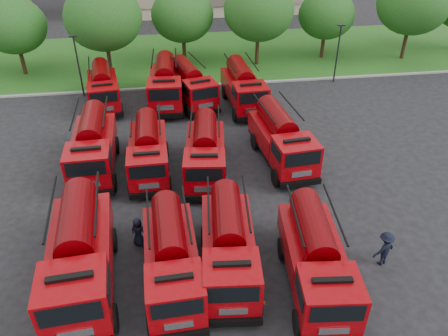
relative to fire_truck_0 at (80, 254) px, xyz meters
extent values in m
plane|color=black|center=(7.40, 4.00, -1.74)|extent=(140.00, 140.00, 0.00)
cube|color=#274D14|center=(7.40, 30.00, -1.68)|extent=(70.00, 16.00, 0.12)
cube|color=gray|center=(7.40, 21.90, -1.67)|extent=(70.00, 0.30, 0.14)
cylinder|color=#382314|center=(-8.60, 27.00, -0.55)|extent=(0.36, 0.36, 2.38)
ellipsoid|color=#123F12|center=(-8.60, 27.00, 2.81)|extent=(5.71, 5.71, 4.86)
cylinder|color=#382314|center=(-0.60, 25.50, -0.34)|extent=(0.36, 0.36, 2.80)
ellipsoid|color=#123F12|center=(-0.60, 25.50, 3.62)|extent=(6.72, 6.72, 5.71)
cylinder|color=#382314|center=(6.40, 28.00, -0.52)|extent=(0.36, 0.36, 2.45)
ellipsoid|color=#123F12|center=(6.40, 28.00, 2.95)|extent=(5.88, 5.88, 5.00)
cylinder|color=#382314|center=(13.40, 26.50, -0.38)|extent=(0.36, 0.36, 2.73)
ellipsoid|color=#123F12|center=(13.40, 26.50, 3.48)|extent=(6.55, 6.55, 5.57)
cylinder|color=#382314|center=(20.40, 27.50, -0.61)|extent=(0.36, 0.36, 2.27)
ellipsoid|color=#123F12|center=(20.40, 27.50, 2.61)|extent=(5.46, 5.46, 4.64)
cylinder|color=#382314|center=(28.40, 26.00, -0.31)|extent=(0.36, 0.36, 2.87)
ellipsoid|color=#123F12|center=(28.40, 26.00, 3.75)|extent=(6.89, 6.89, 5.85)
cylinder|color=black|center=(-2.60, 21.20, 0.76)|extent=(0.14, 0.14, 5.00)
cube|color=black|center=(-2.60, 21.20, 3.31)|extent=(0.60, 0.25, 0.12)
cylinder|color=black|center=(19.40, 21.20, 0.76)|extent=(0.14, 0.14, 5.00)
cube|color=black|center=(19.40, 21.20, 3.31)|extent=(0.60, 0.25, 0.12)
cube|color=black|center=(0.00, 0.01, -1.05)|extent=(2.95, 7.59, 0.32)
cube|color=maroon|center=(0.18, -2.53, 0.14)|extent=(2.76, 2.51, 2.07)
cube|color=black|center=(0.26, -3.72, 0.62)|extent=(2.23, 0.21, 0.90)
cube|color=maroon|center=(-0.08, 1.18, -0.20)|extent=(2.93, 5.06, 1.38)
cylinder|color=#510003|center=(-0.08, 1.18, 0.93)|extent=(1.90, 4.56, 1.59)
cylinder|color=black|center=(-1.03, -2.83, -1.16)|extent=(0.45, 1.19, 1.17)
cylinder|color=black|center=(1.41, -2.66, -1.16)|extent=(0.45, 1.19, 1.17)
cylinder|color=black|center=(-1.35, 1.84, -1.16)|extent=(0.45, 1.19, 1.17)
cylinder|color=black|center=(1.09, 2.00, -1.16)|extent=(0.45, 1.19, 1.17)
cube|color=black|center=(3.90, -0.53, -1.15)|extent=(2.33, 6.51, 0.28)
cube|color=black|center=(4.00, -3.80, -1.19)|extent=(2.31, 0.30, 0.32)
cube|color=maroon|center=(3.97, -2.74, -0.11)|extent=(2.32, 2.10, 1.80)
cube|color=black|center=(4.00, -3.77, 0.31)|extent=(1.94, 0.11, 0.78)
cube|color=maroon|center=(3.86, 0.48, -0.41)|extent=(2.39, 4.31, 1.20)
cylinder|color=#510003|center=(3.86, 0.48, 0.57)|extent=(1.51, 3.91, 1.38)
cylinder|color=black|center=(2.91, -2.96, -1.24)|extent=(0.36, 1.02, 1.01)
cylinder|color=black|center=(5.03, -2.89, -1.24)|extent=(0.36, 1.02, 1.01)
cylinder|color=black|center=(2.78, 1.09, -1.24)|extent=(0.36, 1.02, 1.01)
cylinder|color=black|center=(4.90, 1.16, -1.24)|extent=(0.36, 1.02, 1.01)
cube|color=black|center=(6.45, -0.16, -1.13)|extent=(2.79, 6.76, 0.28)
cube|color=black|center=(6.13, -3.48, -1.18)|extent=(2.36, 0.46, 0.33)
cube|color=maroon|center=(6.23, -2.40, -0.08)|extent=(2.49, 2.28, 1.83)
cube|color=black|center=(6.13, -3.45, 0.35)|extent=(1.97, 0.24, 0.80)
cube|color=maroon|center=(6.55, 0.87, -0.38)|extent=(2.71, 4.52, 1.22)
cylinder|color=#510003|center=(6.55, 0.87, 0.62)|extent=(1.79, 4.06, 1.41)
cylinder|color=black|center=(5.14, -2.48, -1.23)|extent=(0.43, 1.06, 1.03)
cylinder|color=black|center=(7.29, -2.69, -1.23)|extent=(0.43, 1.06, 1.03)
cylinder|color=black|center=(5.54, 1.63, -1.23)|extent=(0.43, 1.06, 1.03)
cylinder|color=black|center=(7.69, 1.42, -1.23)|extent=(0.43, 1.06, 1.03)
cube|color=black|center=(10.04, -1.53, -1.12)|extent=(2.90, 6.89, 0.29)
cube|color=maroon|center=(9.80, -3.81, -0.05)|extent=(2.56, 2.34, 1.87)
cube|color=black|center=(9.68, -4.87, 0.38)|extent=(2.00, 0.26, 0.81)
cube|color=maroon|center=(10.15, -0.48, -0.36)|extent=(2.80, 4.63, 1.24)
cylinder|color=#510003|center=(10.15, -0.48, 0.66)|extent=(1.86, 4.15, 1.43)
cylinder|color=black|center=(8.68, -3.88, -1.22)|extent=(0.45, 1.08, 1.05)
cylinder|color=black|center=(10.87, -4.12, -1.22)|extent=(0.45, 1.08, 1.05)
cylinder|color=black|center=(9.13, 0.30, -1.22)|extent=(0.45, 1.08, 1.05)
cylinder|color=black|center=(11.32, 0.07, -1.22)|extent=(0.45, 1.08, 1.05)
cube|color=black|center=(-0.44, 9.56, -1.09)|extent=(2.47, 7.11, 0.30)
cube|color=black|center=(-0.36, 5.98, -1.14)|extent=(2.53, 0.31, 0.35)
cube|color=maroon|center=(-0.38, 7.14, 0.05)|extent=(2.52, 2.27, 1.97)
cube|color=black|center=(-0.36, 6.01, 0.50)|extent=(2.12, 0.10, 0.86)
cube|color=maroon|center=(-0.46, 10.67, -0.28)|extent=(2.57, 4.69, 1.31)
cylinder|color=#510003|center=(-0.46, 10.67, 0.79)|extent=(1.60, 4.27, 1.51)
cylinder|color=black|center=(-1.54, 6.91, -1.19)|extent=(0.38, 1.12, 1.11)
cylinder|color=black|center=(0.78, 6.96, -1.19)|extent=(0.38, 1.12, 1.11)
cylinder|color=black|center=(-1.64, 11.35, -1.19)|extent=(0.38, 1.12, 1.11)
cylinder|color=black|center=(0.68, 11.40, -1.19)|extent=(0.38, 1.12, 1.11)
cube|color=black|center=(2.89, 8.77, -1.15)|extent=(2.16, 6.46, 0.28)
cube|color=black|center=(2.91, 5.50, -1.19)|extent=(2.30, 0.24, 0.32)
cube|color=maroon|center=(2.90, 6.56, -0.11)|extent=(2.27, 2.04, 1.80)
cube|color=black|center=(2.91, 5.53, 0.31)|extent=(1.93, 0.06, 0.78)
cube|color=maroon|center=(2.88, 9.79, -0.41)|extent=(2.28, 4.25, 1.20)
cylinder|color=#510003|center=(2.88, 9.79, 0.57)|extent=(1.40, 3.88, 1.38)
cylinder|color=black|center=(1.84, 6.37, -1.24)|extent=(0.33, 1.02, 1.01)
cylinder|color=black|center=(3.96, 6.38, -1.24)|extent=(0.33, 1.02, 1.01)
cylinder|color=black|center=(1.82, 10.42, -1.24)|extent=(0.33, 1.02, 1.01)
cylinder|color=black|center=(3.94, 10.44, -1.24)|extent=(0.33, 1.02, 1.01)
cube|color=black|center=(6.30, 8.03, -1.13)|extent=(2.94, 6.78, 0.28)
cube|color=black|center=(5.89, 4.73, -1.18)|extent=(2.36, 0.52, 0.33)
cube|color=maroon|center=(6.02, 5.80, -0.08)|extent=(2.53, 2.33, 1.83)
cube|color=black|center=(5.90, 4.76, 0.34)|extent=(1.96, 0.29, 0.80)
cube|color=maroon|center=(6.42, 9.06, -0.38)|extent=(2.80, 4.56, 1.22)
cylinder|color=#510003|center=(6.42, 9.06, 0.61)|extent=(1.87, 4.08, 1.41)
cylinder|color=black|center=(4.93, 5.74, -1.23)|extent=(0.45, 1.06, 1.03)
cylinder|color=black|center=(7.07, 5.48, -1.23)|extent=(0.45, 1.06, 1.03)
cylinder|color=black|center=(5.43, 9.84, -1.23)|extent=(0.45, 1.06, 1.03)
cylinder|color=black|center=(7.57, 9.58, -1.23)|extent=(0.45, 1.06, 1.03)
cube|color=black|center=(11.21, 8.83, -1.10)|extent=(2.88, 7.13, 0.30)
cube|color=black|center=(11.52, 5.31, -1.15)|extent=(2.50, 0.46, 0.35)
cube|color=maroon|center=(11.42, 6.45, 0.02)|extent=(2.62, 2.39, 1.94)
cube|color=black|center=(11.52, 5.34, 0.47)|extent=(2.08, 0.23, 0.84)
cube|color=maroon|center=(11.12, 9.91, -0.30)|extent=(2.82, 4.76, 1.29)
cylinder|color=#510003|center=(11.12, 9.91, 0.75)|extent=(1.85, 4.29, 1.49)
cylinder|color=black|center=(10.30, 6.15, -1.20)|extent=(0.44, 1.12, 1.09)
cylinder|color=black|center=(12.58, 6.35, -1.20)|extent=(0.44, 1.12, 1.09)
cylinder|color=black|center=(9.92, 10.51, -1.20)|extent=(0.44, 1.12, 1.09)
cylinder|color=black|center=(12.19, 10.71, -1.20)|extent=(0.44, 1.12, 1.09)
cube|color=black|center=(-0.64, 19.12, -1.14)|extent=(2.92, 6.69, 0.28)
cube|color=black|center=(-0.22, 15.86, -1.19)|extent=(2.32, 0.52, 0.32)
cube|color=maroon|center=(-0.36, 16.91, -0.10)|extent=(2.50, 2.30, 1.80)
cube|color=black|center=(-0.23, 15.89, 0.31)|extent=(1.93, 0.29, 0.79)
cube|color=maroon|center=(-0.76, 20.12, -0.40)|extent=(2.78, 4.50, 1.20)
cylinder|color=#510003|center=(-0.76, 20.12, 0.58)|extent=(1.86, 4.03, 1.39)
cylinder|color=black|center=(-1.39, 16.60, -1.24)|extent=(0.45, 1.05, 1.02)
cylinder|color=black|center=(0.72, 16.86, -1.24)|extent=(0.45, 1.05, 1.02)
cylinder|color=black|center=(-1.90, 20.63, -1.24)|extent=(0.45, 1.05, 1.02)
cylinder|color=black|center=(0.21, 20.90, -1.24)|extent=(0.45, 1.05, 1.02)
cube|color=black|center=(4.29, 18.78, -1.08)|extent=(2.70, 7.29, 0.31)
cube|color=black|center=(4.12, 15.14, -1.13)|extent=(2.58, 0.38, 0.36)
cube|color=maroon|center=(4.17, 16.32, 0.08)|extent=(2.62, 2.38, 2.00)
cube|color=black|center=(4.12, 15.17, 0.54)|extent=(2.16, 0.15, 0.87)
cube|color=maroon|center=(4.34, 19.91, -0.26)|extent=(2.74, 4.84, 1.33)
cylinder|color=#510003|center=(4.34, 19.91, 0.83)|extent=(1.74, 4.38, 1.54)
cylinder|color=black|center=(2.98, 16.17, -1.18)|extent=(0.41, 1.15, 1.13)
cylinder|color=black|center=(5.34, 16.06, -1.18)|extent=(0.41, 1.15, 1.13)
cylinder|color=black|center=(3.20, 20.68, -1.18)|extent=(0.41, 1.15, 1.13)
cylinder|color=black|center=(5.55, 20.57, -1.18)|extent=(0.41, 1.15, 1.13)
cube|color=black|center=(6.33, 18.59, -1.13)|extent=(3.73, 6.97, 0.28)
cube|color=black|center=(7.14, 15.32, -1.18)|extent=(2.36, 0.81, 0.33)
cube|color=maroon|center=(6.88, 16.38, -0.06)|extent=(2.76, 2.59, 1.85)
cube|color=black|center=(7.14, 15.35, 0.37)|extent=(1.94, 0.53, 0.81)
cube|color=maroon|center=(6.07, 19.60, -0.37)|extent=(3.31, 4.80, 1.23)
cylinder|color=#510003|center=(6.07, 19.60, 0.64)|extent=(2.35, 4.21, 1.42)
cylinder|color=black|center=(5.87, 15.93, -1.22)|extent=(0.58, 1.09, 1.04)
cylinder|color=black|center=(7.98, 16.46, -1.22)|extent=(0.58, 1.09, 1.04)
cylinder|color=black|center=(4.85, 19.98, -1.22)|extent=(0.58, 1.09, 1.04)
cylinder|color=black|center=(6.97, 20.51, -1.22)|extent=(0.58, 1.09, 1.04)
cube|color=black|center=(10.33, 17.34, -1.10)|extent=(2.57, 7.00, 0.30)
cube|color=black|center=(10.48, 13.84, -1.15)|extent=(2.48, 0.35, 0.35)
cube|color=maroon|center=(10.43, 14.98, 0.01)|extent=(2.51, 2.27, 1.93)
cube|color=black|center=(10.48, 13.87, 0.45)|extent=(2.07, 0.14, 0.84)
cube|color=maroon|center=(10.28, 18.43, -0.31)|extent=(2.61, 4.64, 1.28)
cylinder|color=#510003|center=(10.28, 18.43, 0.74)|extent=(1.66, 4.21, 1.48)
cylinder|color=black|center=(9.31, 14.73, -1.20)|extent=(0.39, 1.10, 1.09)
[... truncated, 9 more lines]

